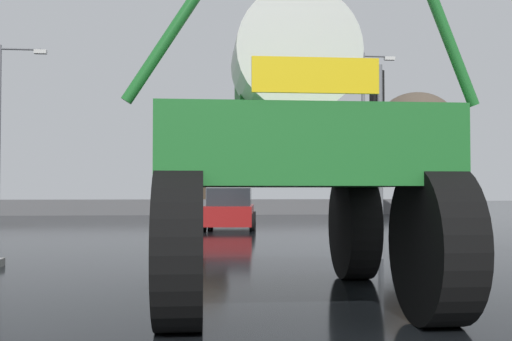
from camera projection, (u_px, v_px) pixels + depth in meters
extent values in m
plane|color=black|center=(197.00, 235.00, 19.71)|extent=(120.00, 120.00, 0.00)
cylinder|color=black|center=(186.00, 227.00, 9.87)|extent=(0.50, 1.72, 1.72)
cylinder|color=black|center=(354.00, 226.00, 10.12)|extent=(0.50, 1.72, 1.72)
cylinder|color=black|center=(179.00, 247.00, 6.39)|extent=(0.50, 1.72, 1.72)
cylinder|color=black|center=(435.00, 245.00, 6.64)|extent=(0.50, 1.72, 1.72)
cube|color=#1E6B28|center=(286.00, 155.00, 8.29)|extent=(3.27, 4.23, 0.86)
cube|color=#1A5B22|center=(282.00, 94.00, 8.75)|extent=(1.27, 1.35, 0.92)
cylinder|color=silver|center=(293.00, 58.00, 7.71)|extent=(1.50, 1.22, 1.49)
cylinder|color=#1E6B28|center=(171.00, 34.00, 6.31)|extent=(1.00, 0.13, 1.46)
cylinder|color=#1E6B28|center=(446.00, 33.00, 6.58)|extent=(0.72, 0.13, 1.59)
cube|color=yellow|center=(316.00, 75.00, 6.19)|extent=(1.29, 0.05, 0.36)
cube|color=maroon|center=(230.00, 215.00, 23.04)|extent=(2.16, 4.27, 0.70)
cube|color=#23282D|center=(230.00, 197.00, 22.91)|extent=(1.79, 2.27, 0.64)
cylinder|color=black|center=(210.00, 219.00, 24.40)|extent=(0.25, 0.62, 0.60)
cylinder|color=black|center=(253.00, 219.00, 24.37)|extent=(0.25, 0.62, 0.60)
cylinder|color=black|center=(204.00, 223.00, 21.70)|extent=(0.25, 0.62, 0.60)
cylinder|color=black|center=(252.00, 223.00, 21.67)|extent=(0.25, 0.62, 0.60)
cylinder|color=slate|center=(380.00, 161.00, 13.11)|extent=(0.11, 0.11, 4.12)
cube|color=black|center=(377.00, 91.00, 13.37)|extent=(0.24, 0.32, 0.84)
sphere|color=#390503|center=(374.00, 80.00, 13.57)|extent=(0.17, 0.17, 0.17)
sphere|color=orange|center=(374.00, 92.00, 13.56)|extent=(0.17, 0.17, 0.17)
sphere|color=black|center=(374.00, 104.00, 13.55)|extent=(0.17, 0.17, 0.17)
cylinder|color=slate|center=(20.00, 49.00, 25.47)|extent=(1.64, 0.10, 0.10)
cube|color=silver|center=(40.00, 52.00, 25.55)|extent=(0.50, 0.24, 0.16)
cylinder|color=slate|center=(363.00, 136.00, 29.65)|extent=(0.18, 0.18, 8.06)
cylinder|color=slate|center=(376.00, 56.00, 29.84)|extent=(1.31, 0.10, 0.10)
cube|color=silver|center=(389.00, 59.00, 29.90)|extent=(0.50, 0.24, 0.16)
cylinder|color=#473828|center=(417.00, 187.00, 29.71)|extent=(0.32, 0.32, 3.18)
ellipsoid|color=brown|center=(416.00, 126.00, 29.81)|extent=(3.83, 3.83, 3.26)
cylinder|color=#473828|center=(204.00, 185.00, 39.99)|extent=(0.29, 0.29, 3.59)
ellipsoid|color=brown|center=(204.00, 139.00, 40.09)|extent=(3.33, 3.33, 2.83)
cube|color=#59595B|center=(196.00, 207.00, 35.90)|extent=(29.11, 0.24, 0.90)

